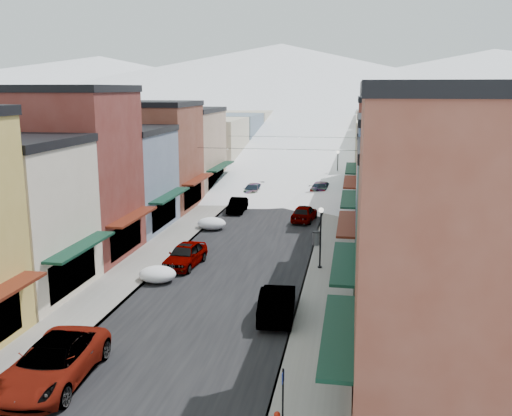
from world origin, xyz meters
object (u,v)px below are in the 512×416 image
at_px(car_silver_sedan, 185,255).
at_px(streetlamp_near, 321,230).
at_px(car_white_suv, 53,363).
at_px(car_dark_hatch, 237,205).
at_px(trash_can, 316,238).
at_px(car_green_sedan, 277,302).

xyz_separation_m(car_silver_sedan, streetlamp_near, (9.37, 0.80, 2.00)).
distance_m(car_white_suv, car_silver_sedan, 16.60).
distance_m(car_silver_sedan, car_dark_hatch, 18.10).
bearing_deg(streetlamp_near, car_white_suv, -120.34).
xyz_separation_m(car_silver_sedan, trash_can, (8.70, 6.65, -0.13)).
bearing_deg(car_green_sedan, streetlamp_near, -105.45).
relative_size(trash_can, streetlamp_near, 0.25).
xyz_separation_m(car_green_sedan, streetlamp_near, (1.78, 8.70, 1.97)).
bearing_deg(streetlamp_near, car_silver_sedan, -175.15).
relative_size(car_silver_sedan, car_dark_hatch, 1.13).
relative_size(car_white_suv, car_dark_hatch, 1.50).
distance_m(car_dark_hatch, car_green_sedan, 27.09).
bearing_deg(trash_can, car_white_suv, -112.24).
height_order(car_white_suv, car_green_sedan, car_white_suv).
distance_m(car_green_sedan, streetlamp_near, 9.10).
height_order(car_white_suv, trash_can, car_white_suv).
bearing_deg(car_dark_hatch, car_white_suv, -92.02).
distance_m(car_green_sedan, trash_can, 14.60).
bearing_deg(car_dark_hatch, car_silver_sedan, -90.70).
bearing_deg(car_white_suv, car_silver_sedan, 84.75).
height_order(car_silver_sedan, streetlamp_near, streetlamp_near).
height_order(car_dark_hatch, car_green_sedan, car_green_sedan).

